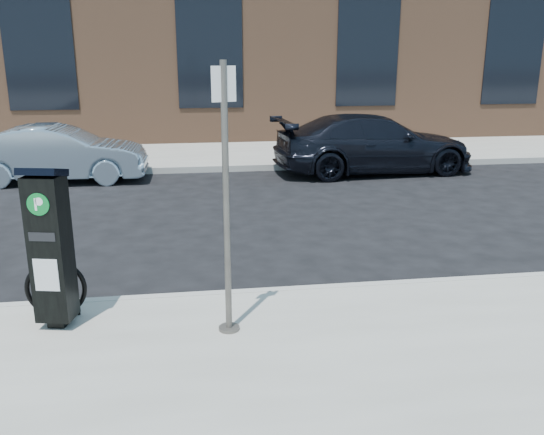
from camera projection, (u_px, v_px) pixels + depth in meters
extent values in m
plane|color=black|center=(257.00, 301.00, 6.99)|extent=(120.00, 120.00, 0.00)
cube|color=gray|center=(210.00, 136.00, 20.29)|extent=(60.00, 12.00, 0.15)
cube|color=#9E9B93|center=(258.00, 296.00, 6.95)|extent=(60.00, 0.12, 0.16)
cube|color=#9E9B93|center=(220.00, 169.00, 14.60)|extent=(60.00, 0.12, 0.16)
cube|color=brown|center=(204.00, 23.00, 22.07)|extent=(28.00, 10.00, 8.00)
cube|color=black|center=(39.00, 50.00, 16.87)|extent=(2.00, 0.06, 3.50)
cube|color=black|center=(210.00, 50.00, 17.56)|extent=(2.00, 0.06, 3.50)
cube|color=black|center=(368.00, 50.00, 18.26)|extent=(2.00, 0.06, 3.50)
cube|color=black|center=(514.00, 50.00, 18.95)|extent=(2.00, 0.06, 3.50)
cube|color=black|center=(59.00, 321.00, 6.04)|extent=(0.21, 0.21, 0.09)
cube|color=black|center=(51.00, 249.00, 5.82)|extent=(0.41, 0.38, 1.51)
cube|color=black|center=(42.00, 172.00, 5.60)|extent=(0.46, 0.42, 0.14)
cylinder|color=#086123|center=(38.00, 204.00, 5.53)|extent=(0.22, 0.06, 0.22)
cube|color=white|center=(38.00, 204.00, 5.53)|extent=(0.08, 0.02, 0.12)
cube|color=silver|center=(46.00, 275.00, 5.73)|extent=(0.24, 0.06, 0.34)
cube|color=black|center=(42.00, 237.00, 5.62)|extent=(0.26, 0.06, 0.09)
cylinder|color=#544E4A|center=(229.00, 328.00, 5.94)|extent=(0.22, 0.22, 0.03)
cylinder|color=#544E4A|center=(226.00, 204.00, 5.58)|extent=(0.06, 0.06, 2.70)
cube|color=silver|center=(224.00, 84.00, 5.27)|extent=(0.23, 0.10, 0.32)
torus|color=black|center=(56.00, 289.00, 6.17)|extent=(0.65, 0.07, 0.65)
cylinder|color=black|center=(38.00, 311.00, 6.22)|extent=(0.03, 0.03, 0.13)
cylinder|color=black|center=(79.00, 309.00, 6.27)|extent=(0.03, 0.03, 0.13)
imported|color=#8DA2B4|center=(59.00, 154.00, 13.33)|extent=(3.99, 1.43, 1.31)
imported|color=black|center=(374.00, 144.00, 14.36)|extent=(5.11, 2.35, 1.45)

